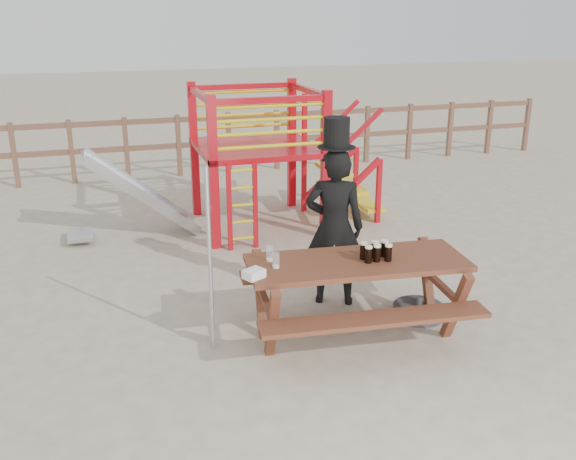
# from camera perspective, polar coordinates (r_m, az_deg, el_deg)

# --- Properties ---
(ground) EXTENTS (60.00, 60.00, 0.00)m
(ground) POSITION_cam_1_polar(r_m,az_deg,el_deg) (6.65, 3.50, -9.19)
(ground) COLOR #BEAE93
(ground) RESTS_ON ground
(back_fence) EXTENTS (15.09, 0.09, 1.20)m
(back_fence) POSITION_cam_1_polar(r_m,az_deg,el_deg) (12.87, -7.49, 8.17)
(back_fence) COLOR brown
(back_fence) RESTS_ON ground
(playground_fort) EXTENTS (4.71, 1.84, 2.10)m
(playground_fort) POSITION_cam_1_polar(r_m,az_deg,el_deg) (9.55, -3.24, 6.54)
(playground_fort) COLOR #B40C15
(playground_fort) RESTS_ON ground
(picnic_table) EXTENTS (2.27, 1.67, 0.83)m
(picnic_table) POSITION_cam_1_polar(r_m,az_deg,el_deg) (6.40, 6.08, -5.21)
(picnic_table) COLOR brown
(picnic_table) RESTS_ON ground
(man_with_hat) EXTENTS (0.76, 0.64, 2.09)m
(man_with_hat) POSITION_cam_1_polar(r_m,az_deg,el_deg) (7.00, 4.15, 0.62)
(man_with_hat) COLOR black
(man_with_hat) RESTS_ON ground
(metal_pole) EXTENTS (0.04, 0.04, 1.82)m
(metal_pole) POSITION_cam_1_polar(r_m,az_deg,el_deg) (6.03, -6.95, -2.81)
(metal_pole) COLOR #B2B2B7
(metal_pole) RESTS_ON ground
(parasol_base) EXTENTS (0.55, 0.55, 0.23)m
(parasol_base) POSITION_cam_1_polar(r_m,az_deg,el_deg) (7.10, 11.53, -7.05)
(parasol_base) COLOR #36363B
(parasol_base) RESTS_ON ground
(paper_bag) EXTENTS (0.22, 0.21, 0.08)m
(paper_bag) POSITION_cam_1_polar(r_m,az_deg,el_deg) (5.84, -3.06, -3.91)
(paper_bag) COLOR white
(paper_bag) RESTS_ON picnic_table
(stout_pints) EXTENTS (0.29, 0.19, 0.17)m
(stout_pints) POSITION_cam_1_polar(r_m,az_deg,el_deg) (6.29, 7.83, -1.89)
(stout_pints) COLOR black
(stout_pints) RESTS_ON picnic_table
(empty_glasses) EXTENTS (0.08, 0.25, 0.15)m
(empty_glasses) POSITION_cam_1_polar(r_m,az_deg,el_deg) (6.13, -1.37, -2.46)
(empty_glasses) COLOR silver
(empty_glasses) RESTS_ON picnic_table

